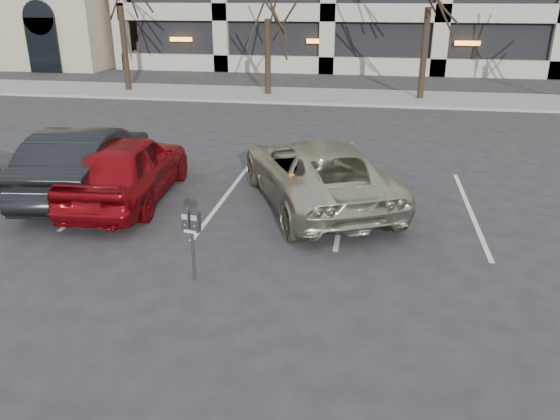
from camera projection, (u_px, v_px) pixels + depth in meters
The scene contains 7 objects.
ground at pixel (265, 240), 10.67m from camera, with size 140.00×140.00×0.00m, color #28282B.
sidewalk at pixel (331, 97), 25.31m from camera, with size 80.00×4.00×0.12m, color gray.
stall_lines at pixel (226, 196), 13.00m from camera, with size 16.90×5.20×0.00m.
parking_meter at pixel (191, 227), 8.84m from camera, with size 0.34×0.18×1.25m.
suv_silver at pixel (316, 172), 12.32m from camera, with size 4.45×5.90×1.50m.
car_red at pixel (127, 168), 12.45m from camera, with size 1.86×4.64×1.58m, color maroon.
car_dark at pixel (87, 160), 12.93m from camera, with size 1.72×4.93×1.62m, color black.
Camera 1 is at (1.93, -9.52, 4.47)m, focal length 35.00 mm.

